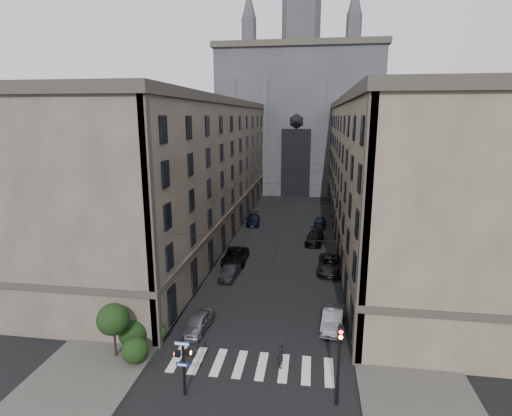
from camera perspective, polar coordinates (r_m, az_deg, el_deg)
The scene contains 19 objects.
sidewalk_left at distance 58.95m, azimuth -6.09°, elevation -3.30°, with size 7.00×80.00×0.15m, color #383533.
sidewalk_right at distance 57.56m, azimuth 14.66°, elevation -4.06°, with size 7.00×80.00×0.15m, color #383533.
zebra_crossing at distance 29.20m, azimuth -0.75°, elevation -21.51°, with size 11.00×3.20×0.01m, color beige.
building_left at distance 57.86m, azimuth -9.15°, elevation 5.69°, with size 13.60×60.60×18.85m.
building_right at distance 56.05m, azimuth 18.20°, elevation 4.97°, with size 13.60×60.60×18.85m.
gothic_tower at distance 93.79m, azimuth 6.17°, elevation 13.70°, with size 35.00×23.00×58.00m.
pedestrian_signal_left at distance 25.82m, azimuth -10.35°, elevation -20.68°, with size 1.02×0.38×4.00m.
traffic_light_right at distance 24.63m, azimuth 11.81°, elevation -19.89°, with size 0.34×0.50×5.20m.
shrub_cluster at distance 30.66m, azimuth -17.78°, elevation -16.44°, with size 3.90×4.40×3.90m.
tram_wires at distance 55.31m, azimuth 4.25°, elevation 3.29°, with size 14.00×60.00×0.43m.
car_left_near at distance 32.93m, azimuth -8.36°, elevation -15.96°, with size 1.61×4.00×1.36m, color slate.
car_left_midnear at distance 42.22m, azimuth -3.76°, elevation -9.11°, with size 1.42×4.08×1.34m, color black.
car_left_midfar at distance 46.37m, azimuth -3.00°, elevation -6.89°, with size 2.59×5.62×1.56m, color black.
car_left_far at distance 62.43m, azimuth -0.42°, elevation -1.66°, with size 2.09×5.13×1.49m, color black.
car_right_near at distance 33.61m, azimuth 10.86°, elevation -15.30°, with size 1.58×4.54×1.50m, color slate.
car_right_midnear at distance 44.55m, azimuth 10.56°, elevation -7.92°, with size 2.67×5.79×1.61m, color black.
car_right_midfar at distance 53.78m, azimuth 8.38°, elevation -4.20°, with size 2.15×5.28×1.53m, color black.
car_right_far at distance 61.86m, azimuth 9.11°, elevation -1.99°, with size 1.69×4.20×1.43m, color black.
pedestrian at distance 28.57m, azimuth 3.56°, elevation -20.13°, with size 0.69×0.45×1.90m, color black.
Camera 1 is at (3.84, -18.75, 16.56)m, focal length 28.00 mm.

